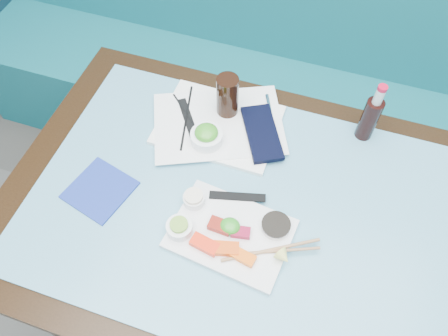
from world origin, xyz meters
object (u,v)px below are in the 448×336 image
(booth_bench, at_px, (305,90))
(serving_tray, at_px, (218,125))
(seaweed_bowl, at_px, (207,138))
(cola_bottle_body, at_px, (369,119))
(cola_glass, at_px, (227,96))
(sashimi_plate, at_px, (231,234))
(dining_table, at_px, (256,225))
(blue_napkin, at_px, (100,190))

(booth_bench, distance_m, serving_tray, 0.74)
(serving_tray, relative_size, seaweed_bowl, 3.76)
(cola_bottle_body, bearing_deg, booth_bench, 114.61)
(serving_tray, height_order, cola_glass, cola_glass)
(cola_glass, bearing_deg, booth_bench, 71.49)
(seaweed_bowl, relative_size, cola_glass, 0.69)
(booth_bench, bearing_deg, cola_bottle_body, -65.39)
(cola_bottle_body, bearing_deg, sashimi_plate, -122.07)
(cola_glass, bearing_deg, dining_table, -57.98)
(booth_bench, xyz_separation_m, serving_tray, (-0.19, -0.60, 0.39))
(booth_bench, distance_m, seaweed_bowl, 0.82)
(seaweed_bowl, bearing_deg, cola_bottle_body, 22.94)
(dining_table, xyz_separation_m, seaweed_bowl, (-0.20, 0.16, 0.12))
(dining_table, distance_m, seaweed_bowl, 0.29)
(booth_bench, height_order, dining_table, booth_bench)
(dining_table, height_order, serving_tray, serving_tray)
(sashimi_plate, relative_size, serving_tray, 0.85)
(sashimi_plate, height_order, blue_napkin, sashimi_plate)
(booth_bench, xyz_separation_m, sashimi_plate, (-0.05, -0.93, 0.39))
(booth_bench, relative_size, cola_glass, 22.18)
(blue_napkin, bearing_deg, cola_glass, 56.61)
(cola_bottle_body, distance_m, blue_napkin, 0.78)
(sashimi_plate, height_order, seaweed_bowl, seaweed_bowl)
(serving_tray, relative_size, cola_bottle_body, 2.48)
(sashimi_plate, distance_m, serving_tray, 0.36)
(dining_table, xyz_separation_m, serving_tray, (-0.19, 0.24, 0.10))
(serving_tray, height_order, blue_napkin, serving_tray)
(dining_table, distance_m, cola_glass, 0.39)
(booth_bench, relative_size, dining_table, 2.14)
(dining_table, bearing_deg, sashimi_plate, -116.98)
(serving_tray, distance_m, seaweed_bowl, 0.08)
(booth_bench, xyz_separation_m, dining_table, (0.00, -0.84, 0.29))
(cola_bottle_body, height_order, blue_napkin, cola_bottle_body)
(cola_glass, bearing_deg, cola_bottle_body, 7.22)
(cola_bottle_body, bearing_deg, seaweed_bowl, -157.06)
(booth_bench, height_order, cola_bottle_body, booth_bench)
(blue_napkin, bearing_deg, serving_tray, 53.42)
(booth_bench, bearing_deg, serving_tray, -107.79)
(seaweed_bowl, xyz_separation_m, cola_bottle_body, (0.43, 0.18, 0.04))
(booth_bench, xyz_separation_m, cola_bottle_body, (0.23, -0.49, 0.45))
(seaweed_bowl, height_order, blue_napkin, seaweed_bowl)
(booth_bench, height_order, seaweed_bowl, booth_bench)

